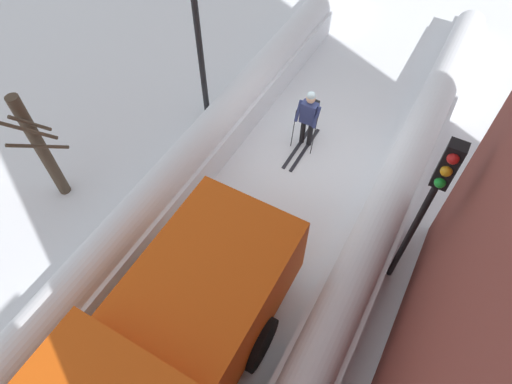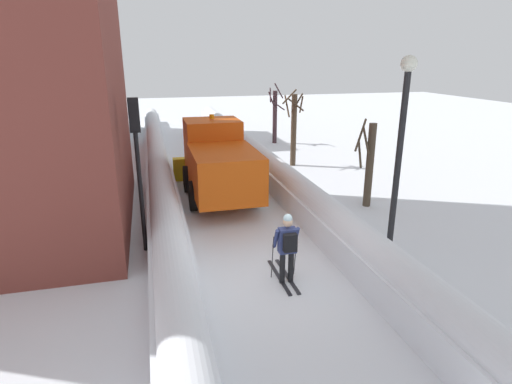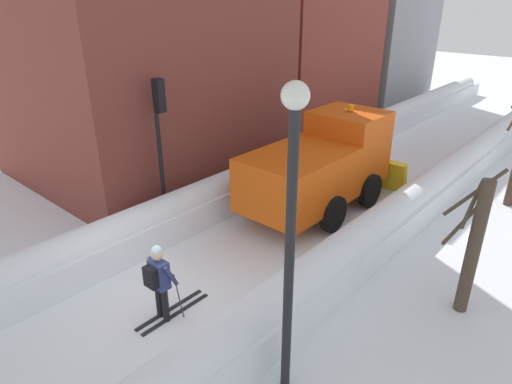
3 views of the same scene
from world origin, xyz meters
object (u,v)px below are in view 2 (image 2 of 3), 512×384
at_px(traffic_light_pole, 137,146).
at_px(bare_tree_mid, 294,127).
at_px(street_lamp, 401,139).
at_px(plow_truck, 218,162).
at_px(bare_tree_far, 275,115).
at_px(skier, 287,245).
at_px(bare_tree_near, 369,164).

xyz_separation_m(traffic_light_pole, bare_tree_mid, (7.39, 8.18, -1.07)).
distance_m(street_lamp, bare_tree_mid, 10.81).
bearing_deg(street_lamp, bare_tree_mid, 84.72).
height_order(plow_truck, bare_tree_mid, bare_tree_mid).
relative_size(bare_tree_mid, bare_tree_far, 1.00).
height_order(skier, traffic_light_pole, traffic_light_pole).
xyz_separation_m(traffic_light_pole, bare_tree_far, (8.18, 13.99, -1.25)).
relative_size(plow_truck, bare_tree_mid, 1.58).
relative_size(traffic_light_pole, bare_tree_far, 1.13).
distance_m(skier, bare_tree_near, 6.55).
relative_size(plow_truck, traffic_light_pole, 1.39).
height_order(bare_tree_near, bare_tree_far, bare_tree_far).
distance_m(bare_tree_near, bare_tree_mid, 6.50).
xyz_separation_m(bare_tree_mid, bare_tree_far, (0.78, 5.81, -0.17)).
bearing_deg(plow_truck, bare_tree_near, -23.42).
xyz_separation_m(plow_truck, street_lamp, (3.56, -6.45, 1.91)).
bearing_deg(plow_truck, bare_tree_far, 62.03).
relative_size(street_lamp, bare_tree_near, 1.70).
distance_m(skier, bare_tree_mid, 11.77).
bearing_deg(street_lamp, bare_tree_near, 68.97).
bearing_deg(bare_tree_far, bare_tree_mid, -97.68).
bearing_deg(bare_tree_near, skier, -135.55).
relative_size(traffic_light_pole, bare_tree_mid, 1.14).
bearing_deg(bare_tree_mid, plow_truck, -137.11).
relative_size(traffic_light_pole, street_lamp, 0.80).
xyz_separation_m(skier, traffic_light_pole, (-3.37, 2.84, 2.03)).
bearing_deg(traffic_light_pole, street_lamp, -21.16).
bearing_deg(bare_tree_mid, bare_tree_far, 82.32).
xyz_separation_m(skier, bare_tree_mid, (4.02, 11.02, 0.95)).
xyz_separation_m(plow_truck, bare_tree_near, (5.17, -2.24, 0.15)).
bearing_deg(skier, bare_tree_far, 74.07).
relative_size(skier, traffic_light_pole, 0.42).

